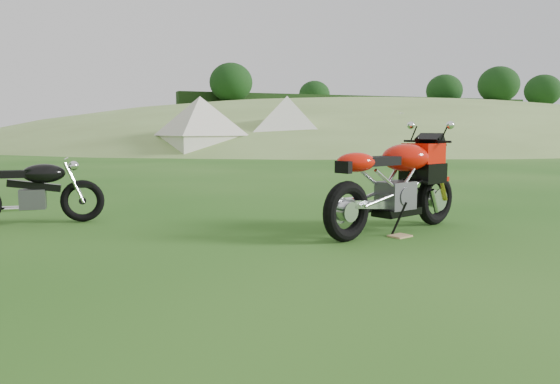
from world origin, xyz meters
name	(u,v)px	position (x,y,z in m)	size (l,w,h in m)	color
ground	(318,245)	(0.00, 0.00, 0.00)	(120.00, 120.00, 0.00)	#1A4D10
hillside	(369,142)	(24.00, 40.00, 0.00)	(80.00, 64.00, 8.00)	olive
hedgerow	(369,142)	(24.00, 40.00, 0.00)	(36.00, 1.20, 8.60)	black
sport_motorcycle	(395,177)	(1.14, 0.32, 0.66)	(2.21, 0.55, 1.33)	red
plywood_board	(400,236)	(1.06, 0.06, 0.01)	(0.24, 0.19, 0.02)	tan
vintage_moto_c	(31,189)	(-2.91, 2.46, 0.46)	(1.73, 0.40, 0.91)	black
tent_mid	(200,127)	(3.27, 19.81, 1.35)	(3.10, 3.10, 2.69)	silver
tent_right	(287,126)	(7.60, 19.82, 1.38)	(3.18, 3.18, 2.75)	white
caravan	(365,133)	(12.66, 21.02, 1.03)	(4.40, 1.97, 2.06)	white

